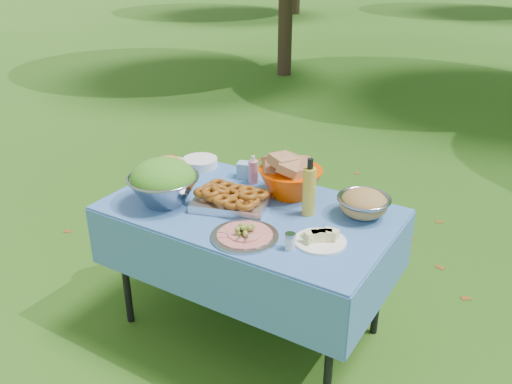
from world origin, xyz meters
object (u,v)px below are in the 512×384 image
pasta_bowl_steel (364,203)px  charcuterie_platter (245,230)px  picnic_table (250,270)px  plate_stack (200,162)px  salad_bowl (163,182)px  oil_bottle (309,187)px  bread_bowl (291,175)px

pasta_bowl_steel → charcuterie_platter: pasta_bowl_steel is taller
picnic_table → plate_stack: size_ratio=6.99×
salad_bowl → oil_bottle: (0.69, 0.28, 0.03)m
pasta_bowl_steel → oil_bottle: (-0.24, -0.13, 0.08)m
plate_stack → charcuterie_platter: size_ratio=0.66×
charcuterie_platter → picnic_table: bearing=117.6°
plate_stack → oil_bottle: (0.83, -0.21, 0.12)m
salad_bowl → charcuterie_platter: size_ratio=1.15×
salad_bowl → bread_bowl: (0.51, 0.43, -0.01)m
pasta_bowl_steel → charcuterie_platter: bearing=-128.5°
plate_stack → oil_bottle: oil_bottle is taller
picnic_table → plate_stack: (-0.55, 0.32, 0.41)m
plate_stack → pasta_bowl_steel: (1.08, -0.09, 0.04)m
bread_bowl → charcuterie_platter: (0.04, -0.51, -0.08)m
salad_bowl → oil_bottle: oil_bottle is taller
charcuterie_platter → oil_bottle: oil_bottle is taller
plate_stack → bread_bowl: size_ratio=0.61×
salad_bowl → plate_stack: 0.52m
plate_stack → salad_bowl: bearing=-74.3°
salad_bowl → charcuterie_platter: 0.56m
picnic_table → bread_bowl: size_ratio=4.27×
salad_bowl → pasta_bowl_steel: (0.94, 0.41, -0.05)m
picnic_table → charcuterie_platter: bearing=-62.4°
plate_stack → bread_bowl: bread_bowl is taller
oil_bottle → charcuterie_platter: bearing=-112.0°
charcuterie_platter → plate_stack: bearing=140.0°
salad_bowl → bread_bowl: bearing=39.9°
salad_bowl → oil_bottle: size_ratio=1.23×
charcuterie_platter → oil_bottle: bearing=68.0°
picnic_table → salad_bowl: bearing=-156.4°
salad_bowl → charcuterie_platter: salad_bowl is taller
pasta_bowl_steel → plate_stack: bearing=175.3°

